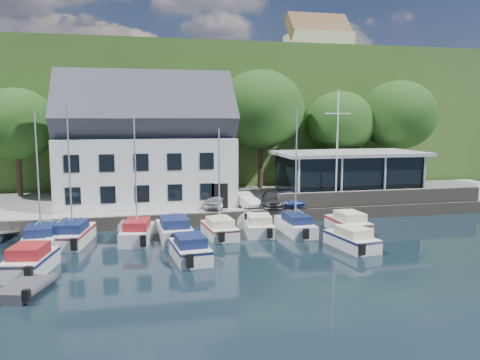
{
  "coord_description": "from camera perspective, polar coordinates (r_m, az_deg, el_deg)",
  "views": [
    {
      "loc": [
        -7.65,
        -23.45,
        8.1
      ],
      "look_at": [
        -0.62,
        9.0,
        3.71
      ],
      "focal_mm": 35.0,
      "sensor_mm": 36.0,
      "label": 1
    }
  ],
  "objects": [
    {
      "name": "boat_r2_2",
      "position": [
        27.29,
        -6.12,
        -8.13
      ],
      "size": [
        2.58,
        5.59,
        1.5
      ],
      "primitive_type": null,
      "rotation": [
        0.0,
        0.0,
        0.11
      ],
      "color": "silver",
      "rests_on": "ground"
    },
    {
      "name": "boat_r1_7",
      "position": [
        34.55,
        13.04,
        -4.96
      ],
      "size": [
        2.34,
        5.87,
        1.49
      ],
      "primitive_type": null,
      "rotation": [
        0.0,
        0.0,
        0.06
      ],
      "color": "silver",
      "rests_on": "ground"
    },
    {
      "name": "club_pavilion",
      "position": [
        43.93,
        12.99,
        0.74
      ],
      "size": [
        13.2,
        7.2,
        4.1
      ],
      "primitive_type": null,
      "color": "black",
      "rests_on": "quay"
    },
    {
      "name": "tree_4",
      "position": [
        50.58,
        11.99,
        4.95
      ],
      "size": [
        7.26,
        7.26,
        9.93
      ],
      "primitive_type": null,
      "color": "#193710",
      "rests_on": "quay"
    },
    {
      "name": "boat_r1_0",
      "position": [
        31.73,
        -23.41,
        0.13
      ],
      "size": [
        2.5,
        6.29,
        8.71
      ],
      "primitive_type": null,
      "rotation": [
        0.0,
        0.0,
        0.06
      ],
      "color": "silver",
      "rests_on": "ground"
    },
    {
      "name": "car_silver",
      "position": [
        37.46,
        -3.11,
        -2.43
      ],
      "size": [
        2.33,
        3.92,
        1.25
      ],
      "primitive_type": "imported",
      "rotation": [
        0.0,
        0.0,
        -0.25
      ],
      "color": "silver",
      "rests_on": "quay"
    },
    {
      "name": "gangway",
      "position": [
        34.6,
        -26.86,
        -6.83
      ],
      "size": [
        1.2,
        6.0,
        1.4
      ],
      "primitive_type": null,
      "color": "silver",
      "rests_on": "ground"
    },
    {
      "name": "car_dgrey",
      "position": [
        38.19,
        3.97,
        -2.29
      ],
      "size": [
        2.59,
        4.4,
        1.2
      ],
      "primitive_type": "imported",
      "rotation": [
        0.0,
        0.0,
        -0.23
      ],
      "color": "#29292D",
      "rests_on": "quay"
    },
    {
      "name": "tree_0",
      "position": [
        47.05,
        -25.51,
        4.15
      ],
      "size": [
        7.2,
        7.2,
        9.84
      ],
      "primitive_type": null,
      "color": "#193710",
      "rests_on": "quay"
    },
    {
      "name": "tree_5",
      "position": [
        52.74,
        18.63,
        5.44
      ],
      "size": [
        8.1,
        8.1,
        11.07
      ],
      "primitive_type": null,
      "color": "#193710",
      "rests_on": "quay"
    },
    {
      "name": "boat_r1_6",
      "position": [
        32.94,
        6.84,
        0.93
      ],
      "size": [
        2.11,
        6.48,
        8.68
      ],
      "primitive_type": null,
      "rotation": [
        0.0,
        0.0,
        0.04
      ],
      "color": "silver",
      "rests_on": "ground"
    },
    {
      "name": "harbor_building",
      "position": [
        40.05,
        -11.29,
        3.45
      ],
      "size": [
        14.4,
        8.2,
        8.7
      ],
      "primitive_type": null,
      "color": "white",
      "rests_on": "quay"
    },
    {
      "name": "hillside",
      "position": [
        85.79,
        -7.17,
        7.41
      ],
      "size": [
        160.0,
        75.0,
        16.0
      ],
      "primitive_type": "cube",
      "color": "#32531F",
      "rests_on": "ground"
    },
    {
      "name": "quay",
      "position": [
        42.35,
        -1.62,
        -2.81
      ],
      "size": [
        60.0,
        13.0,
        1.0
      ],
      "primitive_type": "cube",
      "color": "gray",
      "rests_on": "ground"
    },
    {
      "name": "tree_2",
      "position": [
        45.66,
        -6.88,
        5.57
      ],
      "size": [
        8.16,
        8.16,
        11.15
      ],
      "primitive_type": null,
      "color": "#193710",
      "rests_on": "quay"
    },
    {
      "name": "boat_r2_4",
      "position": [
        30.32,
        13.45,
        -6.8
      ],
      "size": [
        2.83,
        5.8,
        1.4
      ],
      "primitive_type": null,
      "rotation": [
        0.0,
        0.0,
        0.17
      ],
      "color": "silver",
      "rests_on": "ground"
    },
    {
      "name": "boat_r1_3",
      "position": [
        32.08,
        -8.01,
        -5.77
      ],
      "size": [
        2.66,
        6.27,
        1.52
      ],
      "primitive_type": null,
      "rotation": [
        0.0,
        0.0,
        0.07
      ],
      "color": "silver",
      "rests_on": "ground"
    },
    {
      "name": "field_patch",
      "position": [
        95.1,
        -2.78,
        12.38
      ],
      "size": [
        50.0,
        30.0,
        0.3
      ],
      "primitive_type": "cube",
      "color": "brown",
      "rests_on": "hillside"
    },
    {
      "name": "car_white",
      "position": [
        38.04,
        0.39,
        -2.33
      ],
      "size": [
        2.32,
        3.74,
        1.16
      ],
      "primitive_type": "imported",
      "rotation": [
        0.0,
        0.0,
        0.33
      ],
      "color": "white",
      "rests_on": "quay"
    },
    {
      "name": "flagpole",
      "position": [
        39.19,
        11.75,
        3.83
      ],
      "size": [
        2.25,
        0.2,
        9.36
      ],
      "primitive_type": null,
      "color": "white",
      "rests_on": "quay"
    },
    {
      "name": "quay_face",
      "position": [
        36.1,
        0.29,
        -4.62
      ],
      "size": [
        60.0,
        0.3,
        1.0
      ],
      "primitive_type": "cube",
      "color": "#655D51",
      "rests_on": "ground"
    },
    {
      "name": "boat_r1_2",
      "position": [
        31.16,
        -12.63,
        0.81
      ],
      "size": [
        2.87,
        5.86,
        9.1
      ],
      "primitive_type": null,
      "rotation": [
        0.0,
        0.0,
        -0.17
      ],
      "color": "silver",
      "rests_on": "ground"
    },
    {
      "name": "farmhouse",
      "position": [
        81.95,
        9.49,
        15.85
      ],
      "size": [
        10.4,
        7.0,
        8.2
      ],
      "primitive_type": null,
      "color": "beige",
      "rests_on": "hillside"
    },
    {
      "name": "tree_1",
      "position": [
        46.16,
        -18.64,
        4.08
      ],
      "size": [
        6.78,
        6.78,
        9.27
      ],
      "primitive_type": null,
      "color": "#193710",
      "rests_on": "quay"
    },
    {
      "name": "dinghy_1",
      "position": [
        24.28,
        -24.93,
        -11.78
      ],
      "size": [
        2.71,
        3.5,
        0.72
      ],
      "primitive_type": null,
      "rotation": [
        0.0,
        0.0,
        -0.31
      ],
      "color": "#38373D",
      "rests_on": "ground"
    },
    {
      "name": "ground",
      "position": [
        25.96,
        5.65,
        -10.68
      ],
      "size": [
        180.0,
        180.0,
        0.0
      ],
      "primitive_type": "plane",
      "color": "black",
      "rests_on": "ground"
    },
    {
      "name": "boat_r1_4",
      "position": [
        31.72,
        -2.56,
        0.34
      ],
      "size": [
        2.52,
        5.51,
        8.26
      ],
      "primitive_type": null,
      "rotation": [
        0.0,
        0.0,
        0.1
      ],
      "color": "silver",
      "rests_on": "ground"
    },
    {
      "name": "boat_r1_1",
      "position": [
        31.8,
        -20.05,
        0.76
      ],
      "size": [
        3.13,
        6.64,
        9.2
      ],
      "primitive_type": null,
      "rotation": [
        0.0,
        0.0,
        -0.16
      ],
      "color": "silver",
      "rests_on": "ground"
    },
    {
      "name": "boat_r2_0",
      "position": [
        27.26,
        -24.22,
        -8.72
      ],
      "size": [
        2.96,
        5.59,
        1.56
      ],
      "primitive_type": null,
      "rotation": [
        0.0,
        0.0,
        -0.17
      ],
      "color": "silver",
      "rests_on": "ground"
    },
    {
      "name": "seawall",
      "position": [
        40.54,
        16.97,
        -2.02
      ],
      "size": [
        18.0,
        0.5,
        1.2
      ],
      "primitive_type": "cube",
      "color": "#655D51",
      "rests_on": "quay"
    },
    {
      "name": "tree_3",
      "position": [
        47.24,
        2.52,
        6.14
      ],
      "size": [
        8.72,
        8.72,
        11.91
      ],
      "primitive_type": null,
      "color": "#193710",
      "rests_on": "quay"
    },
    {
      "name": "car_blue",
      "position": [
        38.61,
        5.8,
        -2.2
      ],
      "size": [
        1.74,
        3.63,
        1.2
      ],
      "primitive_type": "imported",
      "rotation": [
        0.0,
        0.0,
        0.11
      ],
      "color": "#2D458A",
      "rests_on": "quay"
    },
    {
      "name": "boat_r1_5",
      "position": [
        33.18,
        2.26,
        -5.38
      ],
      "size": [
        2.69,
        5.54,
        1.37
      ],
      "primitive_type": null,
      "rotation": [
        0.0,
        0.0,
        -0.13
      ],
      "color": "silver",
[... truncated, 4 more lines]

